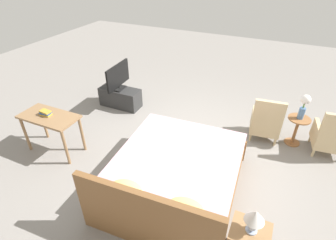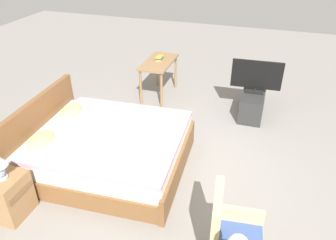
{
  "view_description": "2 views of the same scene",
  "coord_description": "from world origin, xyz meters",
  "px_view_note": "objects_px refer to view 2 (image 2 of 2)",
  "views": [
    {
      "loc": [
        -1.27,
        3.62,
        3.17
      ],
      "look_at": [
        0.37,
        0.02,
        0.58
      ],
      "focal_mm": 28.0,
      "sensor_mm": 36.0,
      "label": 1
    },
    {
      "loc": [
        -3.53,
        -1.04,
        3.07
      ],
      "look_at": [
        0.04,
        0.11,
        0.8
      ],
      "focal_mm": 35.0,
      "sensor_mm": 36.0,
      "label": 2
    }
  ],
  "objects_px": {
    "vanity_desk": "(159,67)",
    "book_stack": "(160,58)",
    "bed": "(105,148)",
    "tv_flatscreen": "(257,76)",
    "tv_stand": "(252,103)",
    "armchair_by_window_right": "(232,237)",
    "nightstand": "(9,196)"
  },
  "relations": [
    {
      "from": "nightstand",
      "to": "armchair_by_window_right",
      "type": "bearing_deg",
      "value": -86.97
    },
    {
      "from": "armchair_by_window_right",
      "to": "vanity_desk",
      "type": "relative_size",
      "value": 0.88
    },
    {
      "from": "armchair_by_window_right",
      "to": "tv_stand",
      "type": "relative_size",
      "value": 0.96
    },
    {
      "from": "tv_stand",
      "to": "vanity_desk",
      "type": "relative_size",
      "value": 0.92
    },
    {
      "from": "tv_flatscreen",
      "to": "bed",
      "type": "bearing_deg",
      "value": 139.68
    },
    {
      "from": "armchair_by_window_right",
      "to": "book_stack",
      "type": "bearing_deg",
      "value": 29.35
    },
    {
      "from": "nightstand",
      "to": "book_stack",
      "type": "relative_size",
      "value": 2.74
    },
    {
      "from": "bed",
      "to": "tv_stand",
      "type": "bearing_deg",
      "value": -40.35
    },
    {
      "from": "nightstand",
      "to": "book_stack",
      "type": "xyz_separation_m",
      "value": [
        3.64,
        -0.65,
        0.51
      ]
    },
    {
      "from": "armchair_by_window_right",
      "to": "tv_stand",
      "type": "bearing_deg",
      "value": 1.46
    },
    {
      "from": "nightstand",
      "to": "bed",
      "type": "bearing_deg",
      "value": -28.82
    },
    {
      "from": "tv_stand",
      "to": "tv_flatscreen",
      "type": "height_order",
      "value": "tv_flatscreen"
    },
    {
      "from": "tv_stand",
      "to": "book_stack",
      "type": "height_order",
      "value": "book_stack"
    },
    {
      "from": "bed",
      "to": "armchair_by_window_right",
      "type": "bearing_deg",
      "value": -118.39
    },
    {
      "from": "bed",
      "to": "armchair_by_window_right",
      "type": "xyz_separation_m",
      "value": [
        -1.06,
        -1.96,
        0.08
      ]
    },
    {
      "from": "armchair_by_window_right",
      "to": "book_stack",
      "type": "relative_size",
      "value": 4.48
    },
    {
      "from": "tv_stand",
      "to": "vanity_desk",
      "type": "xyz_separation_m",
      "value": [
        0.18,
        1.89,
        0.41
      ]
    },
    {
      "from": "bed",
      "to": "nightstand",
      "type": "height_order",
      "value": "bed"
    },
    {
      "from": "tv_flatscreen",
      "to": "vanity_desk",
      "type": "xyz_separation_m",
      "value": [
        0.17,
        1.89,
        -0.12
      ]
    },
    {
      "from": "nightstand",
      "to": "vanity_desk",
      "type": "distance_m",
      "value": 3.66
    },
    {
      "from": "tv_stand",
      "to": "book_stack",
      "type": "xyz_separation_m",
      "value": [
        0.23,
        1.88,
        0.57
      ]
    },
    {
      "from": "tv_stand",
      "to": "tv_flatscreen",
      "type": "relative_size",
      "value": 1.09
    },
    {
      "from": "bed",
      "to": "vanity_desk",
      "type": "height_order",
      "value": "bed"
    },
    {
      "from": "bed",
      "to": "vanity_desk",
      "type": "bearing_deg",
      "value": 0.22
    },
    {
      "from": "bed",
      "to": "nightstand",
      "type": "relative_size",
      "value": 4.02
    },
    {
      "from": "bed",
      "to": "tv_flatscreen",
      "type": "bearing_deg",
      "value": -40.32
    },
    {
      "from": "armchair_by_window_right",
      "to": "nightstand",
      "type": "xyz_separation_m",
      "value": [
        -0.14,
        2.62,
        -0.09
      ]
    },
    {
      "from": "tv_stand",
      "to": "book_stack",
      "type": "distance_m",
      "value": 1.98
    },
    {
      "from": "bed",
      "to": "tv_flatscreen",
      "type": "distance_m",
      "value": 2.94
    },
    {
      "from": "vanity_desk",
      "to": "book_stack",
      "type": "height_order",
      "value": "book_stack"
    },
    {
      "from": "armchair_by_window_right",
      "to": "tv_flatscreen",
      "type": "distance_m",
      "value": 3.3
    },
    {
      "from": "tv_stand",
      "to": "tv_flatscreen",
      "type": "distance_m",
      "value": 0.53
    }
  ]
}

